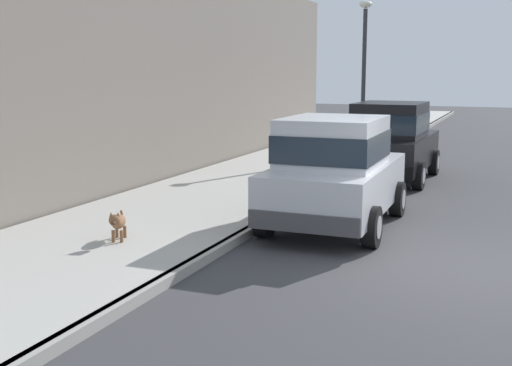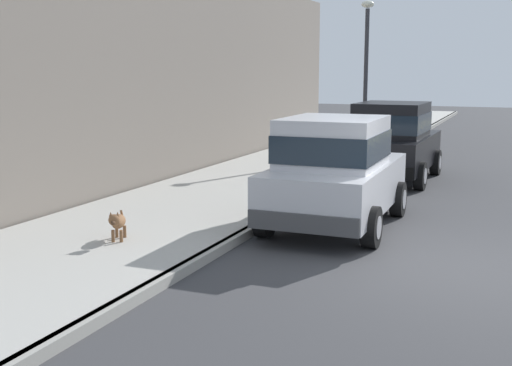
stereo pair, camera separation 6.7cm
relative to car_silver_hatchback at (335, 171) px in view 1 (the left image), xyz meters
name	(u,v)px [view 1 (the left image)]	position (x,y,z in m)	size (l,w,h in m)	color
ground_plane	(450,268)	(2.10, -1.66, -0.98)	(80.00, 80.00, 0.00)	#38383A
curb	(235,240)	(-1.10, -1.66, -0.91)	(0.16, 64.00, 0.14)	gray
sidewalk	(135,229)	(-2.90, -1.66, -0.91)	(3.60, 64.00, 0.14)	#A8A59E
car_silver_hatchback	(335,171)	(0.00, 0.00, 0.00)	(2.00, 3.82, 1.88)	#BCBCC1
car_black_hatchback	(391,140)	(-0.04, 5.14, 0.00)	(2.00, 3.82, 1.88)	black
dog_brown	(118,222)	(-2.57, -2.62, -0.55)	(0.38, 0.71, 0.49)	brown
street_lamp	(364,60)	(-1.45, 8.16, 1.93)	(0.36, 0.36, 4.42)	#2D2D33
building_facade	(190,72)	(-5.00, 4.25, 1.60)	(0.50, 20.00, 5.16)	slate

